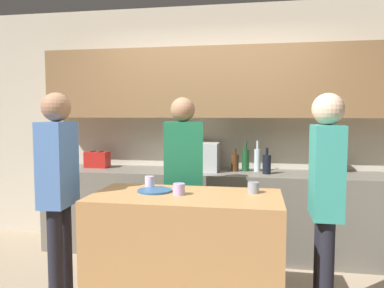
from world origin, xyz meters
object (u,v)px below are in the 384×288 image
at_px(cup_1, 179,189).
at_px(bottle_2, 257,160).
at_px(person_center, 58,182).
at_px(microwave, 195,156).
at_px(toaster, 97,160).
at_px(bottle_0, 235,162).
at_px(cup_2, 150,182).
at_px(person_left, 326,191).
at_px(potted_plant, 333,154).
at_px(cup_0, 253,188).
at_px(person_right, 183,172).
at_px(bottle_1, 246,160).
at_px(plate_on_island, 155,191).
at_px(bottle_3, 267,164).

bearing_deg(cup_1, bottle_2, 68.38).
bearing_deg(person_center, bottle_2, 130.63).
height_order(microwave, toaster, microwave).
bearing_deg(bottle_0, cup_2, -117.34).
bearing_deg(person_left, microwave, 40.20).
relative_size(potted_plant, person_left, 0.24).
xyz_separation_m(toaster, cup_0, (1.78, -1.21, -0.03)).
xyz_separation_m(cup_0, person_right, (-0.63, 0.46, 0.03)).
bearing_deg(person_left, bottle_0, 27.72).
bearing_deg(toaster, person_right, -33.16).
relative_size(bottle_0, person_right, 0.15).
distance_m(toaster, person_center, 1.46).
height_order(microwave, bottle_1, bottle_1).
relative_size(cup_0, person_center, 0.05).
xyz_separation_m(bottle_0, bottle_2, (0.23, 0.04, 0.03)).
bearing_deg(person_right, cup_1, 85.32).
height_order(bottle_0, person_left, person_left).
bearing_deg(plate_on_island, microwave, 85.99).
relative_size(bottle_2, bottle_3, 1.22).
relative_size(bottle_3, person_center, 0.16).
relative_size(microwave, cup_2, 5.48).
distance_m(potted_plant, plate_on_island, 2.00).
relative_size(bottle_3, person_left, 0.16).
xyz_separation_m(potted_plant, cup_1, (-1.31, -1.37, -0.13)).
bearing_deg(cup_1, toaster, 132.33).
height_order(bottle_0, person_right, person_right).
bearing_deg(microwave, person_left, -50.29).
distance_m(microwave, bottle_1, 0.55).
xyz_separation_m(cup_1, person_center, (-0.92, -0.05, 0.03)).
bearing_deg(microwave, plate_on_island, -94.01).
height_order(bottle_1, cup_2, bottle_1).
distance_m(bottle_2, person_right, 1.02).
bearing_deg(bottle_1, microwave, -177.59).
bearing_deg(cup_1, bottle_3, 62.21).
distance_m(cup_2, person_right, 0.46).
bearing_deg(microwave, bottle_1, 2.41).
relative_size(bottle_1, bottle_2, 0.97).
bearing_deg(bottle_2, bottle_3, -60.24).
relative_size(bottle_1, plate_on_island, 1.22).
bearing_deg(bottle_3, bottle_0, 158.79).
bearing_deg(cup_0, bottle_3, 83.63).
bearing_deg(bottle_2, bottle_1, -176.37).
bearing_deg(person_left, person_right, 61.72).
xyz_separation_m(cup_0, cup_2, (-0.81, 0.04, 0.01)).
distance_m(cup_1, cup_2, 0.34).
distance_m(bottle_1, bottle_2, 0.12).
distance_m(bottle_3, plate_on_island, 1.44).
bearing_deg(person_left, person_center, 92.21).
bearing_deg(cup_0, bottle_1, 94.57).
relative_size(potted_plant, bottle_2, 1.21).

